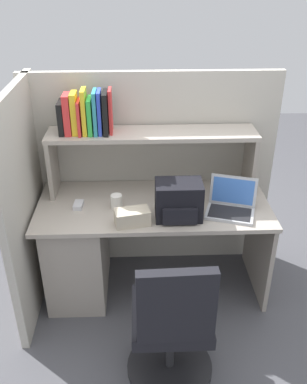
{
  "coord_description": "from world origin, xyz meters",
  "views": [
    {
      "loc": [
        -0.1,
        -2.53,
        2.23
      ],
      "look_at": [
        0.0,
        -0.05,
        0.85
      ],
      "focal_mm": 39.8,
      "sensor_mm": 36.0,
      "label": 1
    }
  ],
  "objects_px": {
    "backpack": "(179,201)",
    "computer_mouse": "(78,205)",
    "paper_cup": "(117,202)",
    "office_chair": "(172,330)",
    "tissue_box": "(132,217)",
    "laptop": "(231,205)"
  },
  "relations": [
    {
      "from": "backpack",
      "to": "computer_mouse",
      "type": "height_order",
      "value": "backpack"
    },
    {
      "from": "paper_cup",
      "to": "office_chair",
      "type": "height_order",
      "value": "office_chair"
    },
    {
      "from": "backpack",
      "to": "paper_cup",
      "type": "xyz_separation_m",
      "value": [
        -0.41,
        0.13,
        -0.07
      ]
    },
    {
      "from": "tissue_box",
      "to": "paper_cup",
      "type": "bearing_deg",
      "value": 106.61
    },
    {
      "from": "tissue_box",
      "to": "laptop",
      "type": "bearing_deg",
      "value": -1.04
    },
    {
      "from": "computer_mouse",
      "to": "tissue_box",
      "type": "relative_size",
      "value": 0.47
    },
    {
      "from": "laptop",
      "to": "computer_mouse",
      "type": "xyz_separation_m",
      "value": [
        -1.02,
        0.1,
        -0.03
      ]
    },
    {
      "from": "laptop",
      "to": "computer_mouse",
      "type": "relative_size",
      "value": 3.58
    },
    {
      "from": "laptop",
      "to": "office_chair",
      "type": "distance_m",
      "value": 0.92
    },
    {
      "from": "backpack",
      "to": "laptop",
      "type": "bearing_deg",
      "value": 8.7
    },
    {
      "from": "computer_mouse",
      "to": "laptop",
      "type": "bearing_deg",
      "value": -1.08
    },
    {
      "from": "laptop",
      "to": "backpack",
      "type": "distance_m",
      "value": 0.37
    },
    {
      "from": "paper_cup",
      "to": "tissue_box",
      "type": "xyz_separation_m",
      "value": [
        0.11,
        -0.2,
        0.0
      ]
    },
    {
      "from": "computer_mouse",
      "to": "paper_cup",
      "type": "height_order",
      "value": "paper_cup"
    },
    {
      "from": "computer_mouse",
      "to": "office_chair",
      "type": "relative_size",
      "value": 0.11
    },
    {
      "from": "backpack",
      "to": "office_chair",
      "type": "height_order",
      "value": "backpack"
    },
    {
      "from": "paper_cup",
      "to": "office_chair",
      "type": "distance_m",
      "value": 0.93
    },
    {
      "from": "laptop",
      "to": "office_chair",
      "type": "bearing_deg",
      "value": -122.01
    },
    {
      "from": "tissue_box",
      "to": "computer_mouse",
      "type": "bearing_deg",
      "value": 137.4
    },
    {
      "from": "backpack",
      "to": "paper_cup",
      "type": "relative_size",
      "value": 3.03
    },
    {
      "from": "backpack",
      "to": "office_chair",
      "type": "relative_size",
      "value": 0.32
    },
    {
      "from": "office_chair",
      "to": "tissue_box",
      "type": "bearing_deg",
      "value": -71.67
    }
  ]
}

